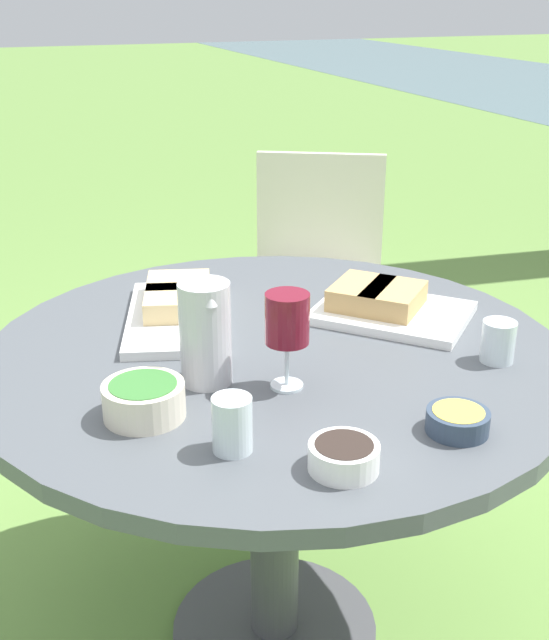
{
  "coord_description": "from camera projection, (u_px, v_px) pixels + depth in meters",
  "views": [
    {
      "loc": [
        1.38,
        -0.52,
        1.42
      ],
      "look_at": [
        0.0,
        0.0,
        0.8
      ],
      "focal_mm": 45.0,
      "sensor_mm": 36.0,
      "label": 1
    }
  ],
  "objects": [
    {
      "name": "water_pitcher",
      "position": [
        205.0,
        333.0,
        1.44
      ],
      "size": [
        0.1,
        0.09,
        0.19
      ],
      "color": "silver",
      "rests_on": "dining_table"
    },
    {
      "name": "cup_water_far",
      "position": [
        232.0,
        424.0,
        1.24
      ],
      "size": [
        0.06,
        0.06,
        0.09
      ],
      "color": "silver",
      "rests_on": "dining_table"
    },
    {
      "name": "ground_plane",
      "position": [
        274.0,
        630.0,
        1.9
      ],
      "size": [
        40.0,
        40.0,
        0.0
      ],
      "primitive_type": "plane",
      "color": "#668E42"
    },
    {
      "name": "bowl_salad",
      "position": [
        144.0,
        398.0,
        1.35
      ],
      "size": [
        0.14,
        0.14,
        0.06
      ],
      "color": "beige",
      "rests_on": "dining_table"
    },
    {
      "name": "platter_charcuterie",
      "position": [
        384.0,
        304.0,
        1.76
      ],
      "size": [
        0.4,
        0.4,
        0.07
      ],
      "color": "white",
      "rests_on": "dining_table"
    },
    {
      "name": "dining_table",
      "position": [
        274.0,
        398.0,
        1.66
      ],
      "size": [
        1.18,
        1.18,
        0.74
      ],
      "color": "#4C4C51",
      "rests_on": "ground_plane"
    },
    {
      "name": "platter_bread_main",
      "position": [
        178.0,
        306.0,
        1.75
      ],
      "size": [
        0.44,
        0.31,
        0.07
      ],
      "color": "white",
      "rests_on": "dining_table"
    },
    {
      "name": "bowl_olives",
      "position": [
        344.0,
        455.0,
        1.2
      ],
      "size": [
        0.11,
        0.11,
        0.04
      ],
      "color": "white",
      "rests_on": "dining_table"
    },
    {
      "name": "cup_water_near",
      "position": [
        498.0,
        342.0,
        1.54
      ],
      "size": [
        0.07,
        0.07,
        0.08
      ],
      "color": "silver",
      "rests_on": "dining_table"
    },
    {
      "name": "wine_glass",
      "position": [
        287.0,
        321.0,
        1.41
      ],
      "size": [
        0.08,
        0.08,
        0.18
      ],
      "color": "silver",
      "rests_on": "dining_table"
    },
    {
      "name": "bowl_fries",
      "position": [
        458.0,
        420.0,
        1.31
      ],
      "size": [
        0.1,
        0.1,
        0.04
      ],
      "color": "#334256",
      "rests_on": "dining_table"
    },
    {
      "name": "chair_near_right",
      "position": [
        316.0,
        266.0,
        2.75
      ],
      "size": [
        0.58,
        0.59,
        0.89
      ],
      "color": "beige",
      "rests_on": "ground_plane"
    }
  ]
}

